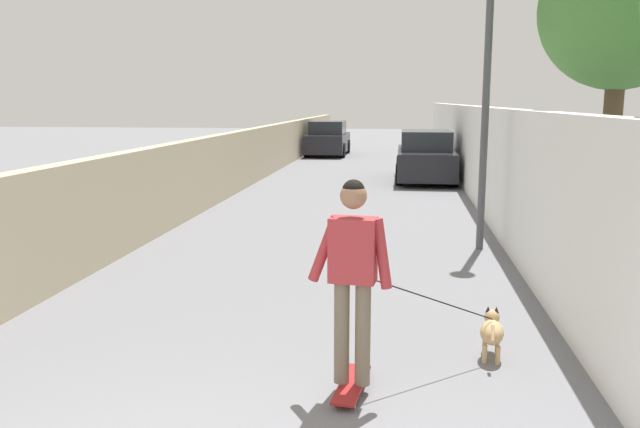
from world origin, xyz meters
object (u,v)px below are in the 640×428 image
at_px(tree_right_mid, 621,12).
at_px(car_far, 328,139).
at_px(skateboard, 352,385).
at_px(car_near, 426,157).
at_px(dog, 491,331).
at_px(lamp_post, 488,56).
at_px(person_skateboarder, 353,266).

distance_m(tree_right_mid, car_far, 20.08).
distance_m(skateboard, car_near, 15.00).
bearing_deg(skateboard, car_near, -4.22).
xyz_separation_m(dog, car_near, (14.03, 0.17, 0.44)).
distance_m(lamp_post, car_near, 9.65).
bearing_deg(dog, car_near, 0.68).
bearing_deg(dog, car_far, 10.50).
xyz_separation_m(car_near, car_far, (8.91, 4.08, -0.00)).
distance_m(lamp_post, skateboard, 6.64).
bearing_deg(skateboard, dog, -54.36).
bearing_deg(lamp_post, car_far, 14.42).
xyz_separation_m(skateboard, car_far, (23.85, 2.98, 0.65)).
bearing_deg(dog, lamp_post, -5.25).
relative_size(car_near, car_far, 1.07).
xyz_separation_m(person_skateboarder, dog, (0.91, -1.27, -0.84)).
relative_size(dog, car_near, 0.33).
distance_m(tree_right_mid, dog, 5.86).
bearing_deg(tree_right_mid, car_far, 19.06).
bearing_deg(car_far, person_skateboarder, -172.87).
distance_m(tree_right_mid, skateboard, 7.18).
distance_m(person_skateboarder, car_near, 14.99).
xyz_separation_m(tree_right_mid, car_near, (9.86, 2.40, -3.01)).
height_order(lamp_post, person_skateboarder, lamp_post).
relative_size(skateboard, car_far, 0.21).
relative_size(skateboard, car_near, 0.19).
xyz_separation_m(tree_right_mid, dog, (-4.17, 2.23, -3.45)).
distance_m(person_skateboarder, dog, 1.77).
relative_size(tree_right_mid, car_near, 1.16).
bearing_deg(tree_right_mid, person_skateboarder, 145.43).
distance_m(person_skateboarder, car_far, 24.04).
height_order(car_near, car_far, same).
bearing_deg(car_far, skateboard, -172.87).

